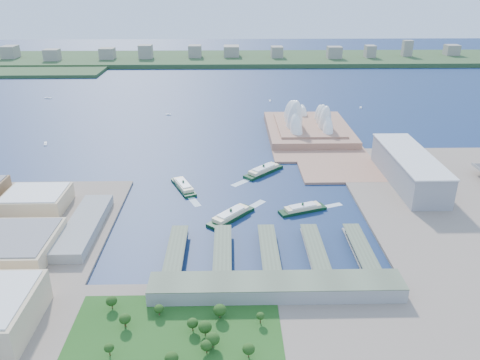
{
  "coord_description": "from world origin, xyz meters",
  "views": [
    {
      "loc": [
        -20.1,
        -436.9,
        234.56
      ],
      "look_at": [
        -9.36,
        55.77,
        18.0
      ],
      "focal_mm": 35.0,
      "sensor_mm": 36.0,
      "label": 1
    }
  ],
  "objects_px": {
    "opera_house": "(309,114)",
    "ferry_c": "(231,214)",
    "ferry_a": "(183,184)",
    "ferry_b": "(264,169)",
    "toaster_building": "(409,169)",
    "ferry_d": "(303,207)"
  },
  "relations": [
    {
      "from": "opera_house",
      "to": "ferry_c",
      "type": "bearing_deg",
      "value": -113.82
    },
    {
      "from": "ferry_a",
      "to": "ferry_b",
      "type": "height_order",
      "value": "ferry_b"
    },
    {
      "from": "opera_house",
      "to": "toaster_building",
      "type": "xyz_separation_m",
      "value": [
        90.0,
        -200.0,
        -11.5
      ]
    },
    {
      "from": "opera_house",
      "to": "ferry_a",
      "type": "distance_m",
      "value": 276.89
    },
    {
      "from": "toaster_building",
      "to": "ferry_d",
      "type": "height_order",
      "value": "toaster_building"
    },
    {
      "from": "toaster_building",
      "to": "ferry_d",
      "type": "distance_m",
      "value": 154.85
    },
    {
      "from": "ferry_c",
      "to": "opera_house",
      "type": "bearing_deg",
      "value": -72.25
    },
    {
      "from": "toaster_building",
      "to": "ferry_c",
      "type": "bearing_deg",
      "value": -158.77
    },
    {
      "from": "opera_house",
      "to": "toaster_building",
      "type": "relative_size",
      "value": 1.16
    },
    {
      "from": "toaster_building",
      "to": "ferry_b",
      "type": "height_order",
      "value": "toaster_building"
    },
    {
      "from": "opera_house",
      "to": "ferry_a",
      "type": "bearing_deg",
      "value": -131.25
    },
    {
      "from": "opera_house",
      "to": "toaster_building",
      "type": "bearing_deg",
      "value": -65.77
    },
    {
      "from": "ferry_a",
      "to": "toaster_building",
      "type": "bearing_deg",
      "value": -21.66
    },
    {
      "from": "toaster_building",
      "to": "ferry_c",
      "type": "height_order",
      "value": "toaster_building"
    },
    {
      "from": "opera_house",
      "to": "ferry_d",
      "type": "xyz_separation_m",
      "value": [
        -47.75,
        -269.01,
        -26.99
      ]
    },
    {
      "from": "ferry_c",
      "to": "ferry_d",
      "type": "relative_size",
      "value": 1.13
    },
    {
      "from": "opera_house",
      "to": "ferry_c",
      "type": "distance_m",
      "value": 311.15
    },
    {
      "from": "ferry_a",
      "to": "ferry_b",
      "type": "distance_m",
      "value": 109.11
    },
    {
      "from": "ferry_a",
      "to": "ferry_c",
      "type": "bearing_deg",
      "value": -76.7
    },
    {
      "from": "opera_house",
      "to": "ferry_a",
      "type": "xyz_separation_m",
      "value": [
        -181.73,
        -207.2,
        -26.69
      ]
    },
    {
      "from": "toaster_building",
      "to": "ferry_d",
      "type": "xyz_separation_m",
      "value": [
        -137.75,
        -69.01,
        -15.49
      ]
    },
    {
      "from": "ferry_a",
      "to": "ferry_c",
      "type": "height_order",
      "value": "ferry_c"
    }
  ]
}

